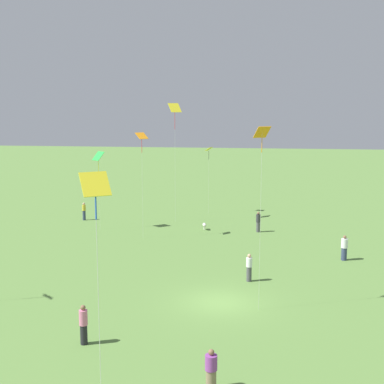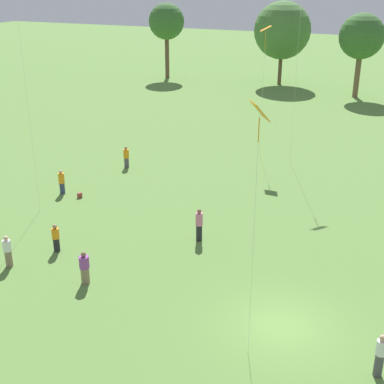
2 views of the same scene
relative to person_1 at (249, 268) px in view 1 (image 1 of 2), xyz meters
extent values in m
plane|color=#5B843D|center=(-4.00, 1.44, -0.89)|extent=(240.00, 240.00, 0.00)
cylinder|color=#4C4C51|center=(0.00, 0.00, -0.41)|extent=(0.41, 0.41, 0.95)
cylinder|color=white|center=(0.00, 0.00, 0.35)|extent=(0.49, 0.49, 0.59)
sphere|color=tan|center=(0.00, 0.00, 0.77)|extent=(0.24, 0.24, 0.24)
cylinder|color=#847056|center=(-13.47, 0.89, -0.48)|extent=(0.45, 0.45, 0.82)
cylinder|color=purple|center=(-13.47, 0.89, 0.23)|extent=(0.52, 0.52, 0.60)
sphere|color=brown|center=(-13.47, 0.89, 0.65)|extent=(0.24, 0.24, 0.24)
cylinder|color=#333D5B|center=(5.80, -6.57, -0.43)|extent=(0.56, 0.56, 0.91)
cylinder|color=white|center=(5.80, -6.57, 0.36)|extent=(0.66, 0.66, 0.67)
sphere|color=brown|center=(5.80, -6.57, 0.82)|extent=(0.24, 0.24, 0.24)
cylinder|color=#4C4C51|center=(13.84, -0.22, -0.43)|extent=(0.47, 0.47, 0.91)
cylinder|color=#333338|center=(13.84, -0.22, 0.36)|extent=(0.56, 0.56, 0.67)
sphere|color=brown|center=(13.84, -0.22, 0.81)|extent=(0.24, 0.24, 0.24)
cylinder|color=#333D5B|center=(16.49, 16.77, -0.42)|extent=(0.30, 0.30, 0.94)
cylinder|color=gold|center=(16.49, 16.77, 0.33)|extent=(0.35, 0.35, 0.55)
sphere|color=tan|center=(16.49, 16.77, 0.73)|extent=(0.24, 0.24, 0.24)
cylinder|color=#232328|center=(-10.29, 7.17, -0.42)|extent=(0.44, 0.44, 0.93)
cylinder|color=pink|center=(-10.29, 7.17, 0.40)|extent=(0.52, 0.52, 0.72)
sphere|color=brown|center=(-10.29, 7.17, 0.88)|extent=(0.24, 0.24, 0.24)
cube|color=green|center=(12.90, 13.98, 5.75)|extent=(1.18, 1.23, 0.76)
cylinder|color=yellow|center=(12.90, 13.98, 4.69)|extent=(0.04, 0.04, 1.51)
cylinder|color=silver|center=(12.90, 13.98, 2.43)|extent=(0.01, 0.01, 6.64)
cube|color=yellow|center=(17.26, 7.84, 10.00)|extent=(1.26, 1.32, 0.85)
cylinder|color=red|center=(17.26, 7.84, 8.82)|extent=(0.04, 0.04, 1.68)
cylinder|color=silver|center=(17.26, 7.84, 4.55)|extent=(0.01, 0.01, 10.88)
cube|color=orange|center=(-4.75, -0.73, 8.70)|extent=(0.88, 0.94, 0.61)
cylinder|color=orange|center=(-4.75, -0.73, 8.06)|extent=(0.04, 0.04, 0.81)
cylinder|color=silver|center=(-4.75, -0.73, 3.91)|extent=(0.01, 0.01, 9.59)
cube|color=orange|center=(10.14, 9.32, 7.71)|extent=(1.13, 1.12, 0.51)
cylinder|color=red|center=(10.14, 9.32, 6.88)|extent=(0.04, 0.04, 1.15)
cylinder|color=silver|center=(10.14, 9.32, 3.41)|extent=(0.01, 0.01, 8.60)
cube|color=yellow|center=(21.88, 5.13, 5.82)|extent=(0.86, 0.81, 0.39)
cylinder|color=black|center=(21.88, 5.13, 5.18)|extent=(0.04, 0.04, 0.86)
cylinder|color=silver|center=(21.88, 5.13, 2.46)|extent=(0.01, 0.01, 6.70)
cube|color=yellow|center=(-21.33, 2.66, 8.24)|extent=(0.70, 0.76, 0.51)
cylinder|color=blue|center=(-21.33, 2.66, 7.74)|extent=(0.04, 0.04, 0.61)
cylinder|color=silver|center=(-21.33, 2.66, 3.67)|extent=(0.01, 0.01, 9.12)
cylinder|color=silver|center=(14.08, 4.60, -0.47)|extent=(0.59, 0.40, 0.30)
sphere|color=silver|center=(13.72, 4.53, -0.42)|extent=(0.27, 0.27, 0.27)
cylinder|color=silver|center=(14.08, 4.60, -0.75)|extent=(0.14, 0.14, 0.27)
camera|label=1|loc=(-32.66, -1.21, 9.89)|focal=50.00mm
camera|label=2|loc=(0.25, -17.08, 12.78)|focal=50.00mm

